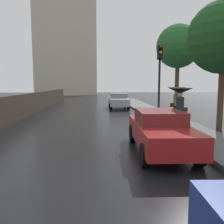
% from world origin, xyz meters
% --- Properties ---
extents(ground, '(120.00, 120.00, 0.00)m').
position_xyz_m(ground, '(0.00, 0.00, 0.00)').
color(ground, black).
extents(car_red_near_kerb, '(1.84, 4.36, 1.40)m').
position_xyz_m(car_red_near_kerb, '(2.82, 3.00, 0.74)').
color(car_red_near_kerb, maroon).
rests_on(car_red_near_kerb, ground).
extents(car_silver_mid_road, '(1.87, 4.58, 1.42)m').
position_xyz_m(car_silver_mid_road, '(2.76, 17.52, 0.74)').
color(car_silver_mid_road, '#B2B5BA').
rests_on(car_silver_mid_road, ground).
extents(pedestrian_with_umbrella_near, '(1.13, 1.13, 1.96)m').
position_xyz_m(pedestrian_with_umbrella_near, '(5.50, 9.20, 1.71)').
color(pedestrian_with_umbrella_near, black).
rests_on(pedestrian_with_umbrella_near, sidewalk_strip).
extents(pedestrian_with_umbrella_far, '(1.19, 1.19, 1.96)m').
position_xyz_m(pedestrian_with_umbrella_far, '(4.70, 6.34, 1.76)').
color(pedestrian_with_umbrella_far, black).
rests_on(pedestrian_with_umbrella_far, sidewalk_strip).
extents(traffic_light, '(0.26, 0.39, 4.25)m').
position_xyz_m(traffic_light, '(4.24, 8.49, 3.09)').
color(traffic_light, black).
rests_on(traffic_light, sidewalk_strip).
extents(street_tree_near, '(3.38, 3.38, 6.14)m').
position_xyz_m(street_tree_near, '(6.64, 6.22, 4.43)').
color(street_tree_near, '#4C3823').
rests_on(street_tree_near, ground).
extents(street_tree_mid, '(3.18, 3.18, 6.63)m').
position_xyz_m(street_tree_mid, '(6.68, 12.59, 5.00)').
color(street_tree_mid, '#4C3823').
rests_on(street_tree_mid, ground).
extents(distant_tower, '(14.29, 13.62, 34.45)m').
position_xyz_m(distant_tower, '(-6.44, 48.03, 14.86)').
color(distant_tower, beige).
rests_on(distant_tower, ground).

